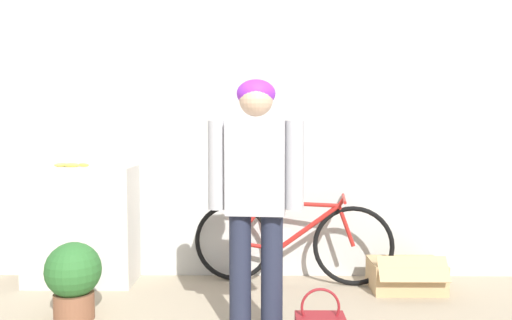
{
  "coord_description": "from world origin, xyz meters",
  "views": [
    {
      "loc": [
        0.34,
        -1.89,
        1.31
      ],
      "look_at": [
        0.31,
        1.15,
        1.1
      ],
      "focal_mm": 35.0,
      "sensor_mm": 36.0,
      "label": 1
    }
  ],
  "objects_px": {
    "banana": "(72,165)",
    "person": "(256,184)",
    "bicycle": "(292,241)",
    "cardboard_box": "(406,275)",
    "potted_plant": "(73,277)"
  },
  "relations": [
    {
      "from": "person",
      "to": "bicycle",
      "type": "xyz_separation_m",
      "value": [
        0.29,
        1.02,
        -0.59
      ]
    },
    {
      "from": "banana",
      "to": "cardboard_box",
      "type": "height_order",
      "value": "banana"
    },
    {
      "from": "person",
      "to": "banana",
      "type": "height_order",
      "value": "person"
    },
    {
      "from": "potted_plant",
      "to": "cardboard_box",
      "type": "bearing_deg",
      "value": 14.54
    },
    {
      "from": "person",
      "to": "potted_plant",
      "type": "height_order",
      "value": "person"
    },
    {
      "from": "person",
      "to": "banana",
      "type": "bearing_deg",
      "value": 152.61
    },
    {
      "from": "banana",
      "to": "person",
      "type": "bearing_deg",
      "value": -32.47
    },
    {
      "from": "bicycle",
      "to": "person",
      "type": "bearing_deg",
      "value": -98.31
    },
    {
      "from": "banana",
      "to": "bicycle",
      "type": "bearing_deg",
      "value": 2.05
    },
    {
      "from": "bicycle",
      "to": "banana",
      "type": "bearing_deg",
      "value": -170.56
    },
    {
      "from": "bicycle",
      "to": "banana",
      "type": "relative_size",
      "value": 5.53
    },
    {
      "from": "bicycle",
      "to": "potted_plant",
      "type": "bearing_deg",
      "value": -145.04
    },
    {
      "from": "banana",
      "to": "cardboard_box",
      "type": "distance_m",
      "value": 2.82
    },
    {
      "from": "cardboard_box",
      "to": "potted_plant",
      "type": "xyz_separation_m",
      "value": [
        -2.41,
        -0.63,
        0.17
      ]
    },
    {
      "from": "person",
      "to": "bicycle",
      "type": "distance_m",
      "value": 1.21
    }
  ]
}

